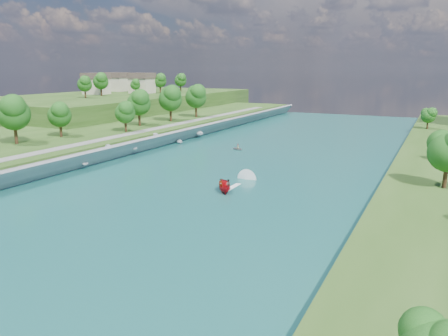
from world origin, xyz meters
The scene contains 10 objects.
ground centered at (0.00, 0.00, 0.00)m, with size 260.00×260.00×0.00m, color #2D5119.
river_water centered at (0.00, 20.00, 0.05)m, with size 55.00×240.00×0.10m, color #17574D.
berm_west centered at (-50.00, 20.00, 1.75)m, with size 45.00×240.00×3.50m, color #2D5119.
ridge_west centered at (-82.50, 95.00, 4.50)m, with size 60.00×120.00×9.00m, color #2D5119.
riprap_bank centered at (-25.84, 19.43, 1.79)m, with size 4.01×236.00×4.19m.
riverside_path centered at (-32.50, 20.00, 3.55)m, with size 3.00×200.00×0.10m, color gray.
ridge_houses centered at (-88.67, 100.00, 13.31)m, with size 29.50×29.50×8.40m.
trees_ridge centered at (-75.44, 94.28, 13.67)m, with size 15.65×57.59×10.10m.
motorboat centered at (5.54, 12.53, 0.86)m, with size 3.82×19.13×2.18m.
raft centered at (-7.83, 45.42, 0.47)m, with size 4.04×3.87×1.47m.
Camera 1 is at (35.02, -47.93, 19.03)m, focal length 35.00 mm.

